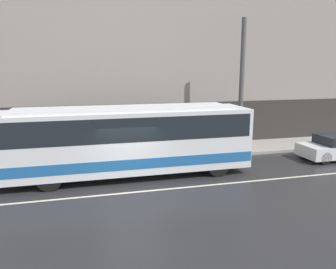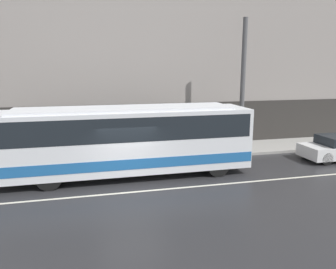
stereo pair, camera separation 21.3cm
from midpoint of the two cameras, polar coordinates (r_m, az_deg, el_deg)
The scene contains 7 objects.
ground_plane at distance 13.48m, azimuth -5.98°, elevation -9.98°, with size 60.00×60.00×0.00m, color #262628.
sidewalk at distance 18.67m, azimuth -8.29°, elevation -3.64°, with size 60.00×3.03×0.16m.
building_facade at distance 19.68m, azimuth -9.24°, elevation 13.00°, with size 60.00×0.35×11.36m.
lane_stripe at distance 13.48m, azimuth -5.98°, elevation -9.97°, with size 54.00×0.14×0.01m.
transit_bus at distance 15.05m, azimuth -6.98°, elevation -0.54°, with size 11.40×2.61×3.20m.
utility_pole_near at distance 19.11m, azimuth 13.17°, elevation 8.12°, with size 0.27×0.27×7.46m.
pedestrian_waiting at distance 18.90m, azimuth -21.10°, elevation -1.27°, with size 0.36×0.36×1.77m.
Camera 2 is at (-1.50, -12.47, 4.94)m, focal length 35.00 mm.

